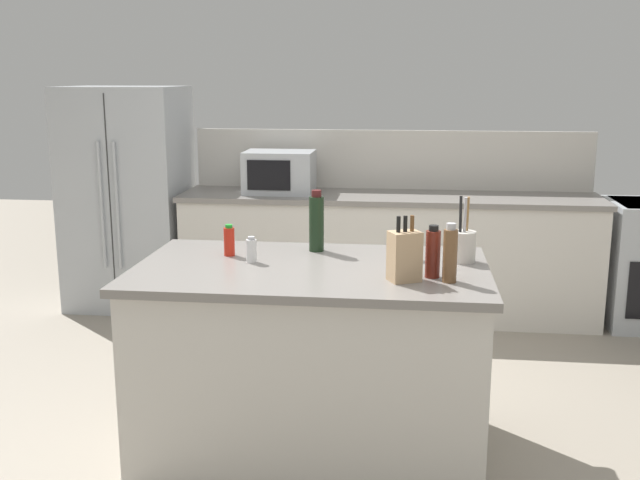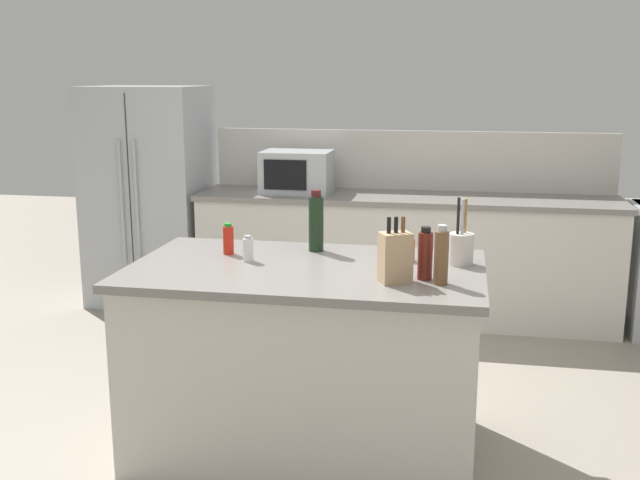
# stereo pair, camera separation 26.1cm
# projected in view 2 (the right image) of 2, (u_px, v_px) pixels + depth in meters

# --- Properties ---
(ground_plane) EXTENTS (14.00, 14.00, 0.00)m
(ground_plane) POSITION_uv_depth(u_px,v_px,m) (307.00, 448.00, 3.74)
(ground_plane) COLOR gray
(back_counter_run) EXTENTS (3.15, 0.66, 0.94)m
(back_counter_run) POSITION_uv_depth(u_px,v_px,m) (404.00, 256.00, 5.69)
(back_counter_run) COLOR beige
(back_counter_run) RESTS_ON ground_plane
(wall_backsplash) EXTENTS (3.11, 0.03, 0.46)m
(wall_backsplash) POSITION_uv_depth(u_px,v_px,m) (410.00, 160.00, 5.84)
(wall_backsplash) COLOR beige
(wall_backsplash) RESTS_ON back_counter_run
(kitchen_island) EXTENTS (1.67, 0.99, 0.94)m
(kitchen_island) POSITION_uv_depth(u_px,v_px,m) (306.00, 359.00, 3.63)
(kitchen_island) COLOR beige
(kitchen_island) RESTS_ON ground_plane
(refrigerator) EXTENTS (0.90, 0.75, 1.74)m
(refrigerator) POSITION_uv_depth(u_px,v_px,m) (150.00, 196.00, 6.03)
(refrigerator) COLOR #ADB2B7
(refrigerator) RESTS_ON ground_plane
(microwave) EXTENTS (0.52, 0.39, 0.32)m
(microwave) POSITION_uv_depth(u_px,v_px,m) (297.00, 172.00, 5.70)
(microwave) COLOR #ADB2B7
(microwave) RESTS_ON back_counter_run
(knife_block) EXTENTS (0.16, 0.15, 0.29)m
(knife_block) POSITION_uv_depth(u_px,v_px,m) (395.00, 257.00, 3.23)
(knife_block) COLOR tan
(knife_block) RESTS_ON kitchen_island
(utensil_crock) EXTENTS (0.12, 0.12, 0.32)m
(utensil_crock) POSITION_uv_depth(u_px,v_px,m) (461.00, 247.00, 3.55)
(utensil_crock) COLOR beige
(utensil_crock) RESTS_ON kitchen_island
(spice_jar_paprika) EXTENTS (0.05, 0.05, 0.12)m
(spice_jar_paprika) POSITION_uv_depth(u_px,v_px,m) (409.00, 250.00, 3.62)
(spice_jar_paprika) COLOR #B73D1E
(spice_jar_paprika) RESTS_ON kitchen_island
(hot_sauce_bottle) EXTENTS (0.05, 0.05, 0.16)m
(hot_sauce_bottle) POSITION_uv_depth(u_px,v_px,m) (228.00, 240.00, 3.75)
(hot_sauce_bottle) COLOR red
(hot_sauce_bottle) RESTS_ON kitchen_island
(pepper_grinder) EXTENTS (0.06, 0.06, 0.26)m
(pepper_grinder) POSITION_uv_depth(u_px,v_px,m) (441.00, 257.00, 3.20)
(pepper_grinder) COLOR brown
(pepper_grinder) RESTS_ON kitchen_island
(vinegar_bottle) EXTENTS (0.07, 0.07, 0.24)m
(vinegar_bottle) POSITION_uv_depth(u_px,v_px,m) (425.00, 255.00, 3.28)
(vinegar_bottle) COLOR maroon
(vinegar_bottle) RESTS_ON kitchen_island
(salt_shaker) EXTENTS (0.05, 0.05, 0.13)m
(salt_shaker) POSITION_uv_depth(u_px,v_px,m) (248.00, 249.00, 3.61)
(salt_shaker) COLOR silver
(salt_shaker) RESTS_ON kitchen_island
(wine_bottle) EXTENTS (0.08, 0.08, 0.31)m
(wine_bottle) POSITION_uv_depth(u_px,v_px,m) (316.00, 222.00, 3.81)
(wine_bottle) COLOR black
(wine_bottle) RESTS_ON kitchen_island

